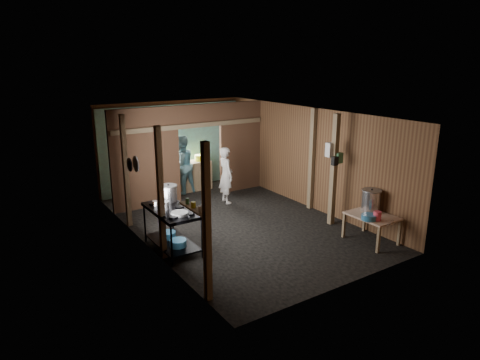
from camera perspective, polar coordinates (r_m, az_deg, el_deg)
floor at (r=10.20m, az=-0.62°, el=-5.70°), size 4.50×7.00×0.00m
ceiling at (r=9.55m, az=-0.66°, el=8.97°), size 4.50×7.00×0.00m
wall_back at (r=12.81m, az=-9.11°, el=4.65°), size 4.50×0.00×2.60m
wall_front at (r=7.22m, az=14.51°, el=-4.47°), size 4.50×0.00×2.60m
wall_left at (r=8.84m, az=-13.04°, el=-0.63°), size 0.00×7.00×2.60m
wall_right at (r=11.13m, az=9.19°, el=2.96°), size 0.00×7.00×2.60m
partition_left at (r=11.15m, az=-12.56°, el=2.80°), size 1.85×0.10×2.60m
partition_right at (r=12.43m, az=0.03°, el=4.51°), size 1.35×0.10×2.60m
partition_header at (r=11.61m, az=-5.51°, el=8.63°), size 1.30×0.10×0.60m
turquoise_panel at (r=12.77m, az=-8.99°, el=4.39°), size 4.40×0.06×2.50m
back_counter at (r=12.65m, az=-6.68°, el=0.53°), size 1.20×0.50×0.85m
wall_clock at (r=12.73m, az=-8.01°, el=7.36°), size 0.20×0.03×0.20m
post_left_a at (r=6.61m, az=-4.49°, el=-5.93°), size 0.10×0.12×2.60m
post_left_b at (r=8.14m, az=-10.60°, el=-1.90°), size 0.10×0.12×2.60m
post_left_c at (r=9.96m, az=-15.09°, el=1.08°), size 0.10×0.12×2.60m
post_right at (r=10.94m, az=9.62°, el=2.71°), size 0.10×0.12×2.60m
post_free at (r=9.95m, az=12.48°, el=1.25°), size 0.12×0.12×2.60m
cross_beam at (r=11.48m, az=-6.47°, el=7.26°), size 4.40×0.12×0.12m
pan_lid_big at (r=9.13m, az=-13.82°, el=2.11°), size 0.03×0.34×0.34m
pan_lid_small at (r=9.52m, az=-14.60°, el=2.00°), size 0.03×0.30×0.30m
wall_shelf at (r=7.00m, az=-6.26°, el=-3.83°), size 0.14×0.80×0.03m
jar_white at (r=6.77m, az=-5.31°, el=-3.91°), size 0.07×0.07×0.10m
jar_yellow at (r=6.98m, az=-6.28°, el=-3.32°), size 0.08×0.08×0.10m
jar_green at (r=7.16m, az=-7.08°, el=-2.83°), size 0.06×0.06×0.10m
bag_white at (r=9.87m, az=12.11°, el=4.01°), size 0.22×0.15×0.32m
bag_green at (r=9.89m, az=13.11°, el=2.91°), size 0.16×0.12×0.24m
bag_black at (r=9.79m, az=12.61°, el=2.51°), size 0.14×0.10×0.20m
gas_range at (r=8.75m, az=-9.09°, el=-6.57°), size 0.76×1.49×0.88m
prep_table at (r=9.49m, az=17.19°, el=-6.21°), size 0.73×1.00×0.59m
stove_pot_large at (r=9.03m, az=-9.55°, el=-1.81°), size 0.48×0.48×0.37m
stove_pot_med at (r=8.49m, az=-10.26°, el=-3.54°), size 0.28×0.28×0.21m
stove_saucepan at (r=8.85m, az=-11.25°, el=-3.08°), size 0.19×0.19×0.09m
frying_pan at (r=8.24m, az=-8.11°, el=-4.46°), size 0.46×0.62×0.08m
blue_tub_front at (r=8.61m, az=-8.31°, el=-8.37°), size 0.33×0.33×0.14m
blue_tub_back at (r=9.03m, az=-9.66°, el=-7.27°), size 0.32×0.32×0.13m
stock_pot at (r=9.59m, az=17.18°, el=-2.67°), size 0.49×0.49×0.49m
wash_basin at (r=9.09m, az=16.92°, el=-4.79°), size 0.39×0.39×0.11m
pink_bucket at (r=9.09m, az=17.95°, el=-4.62°), size 0.20×0.20×0.19m
knife at (r=9.07m, az=19.58°, el=-5.42°), size 0.30×0.11×0.01m
yellow_tub at (r=12.67m, az=-5.39°, el=2.98°), size 0.32×0.32×0.18m
cook at (r=11.38m, az=-1.90°, el=0.65°), size 0.43×0.60×1.53m
worker_back at (r=12.27m, az=-7.84°, el=2.01°), size 0.94×0.81×1.68m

